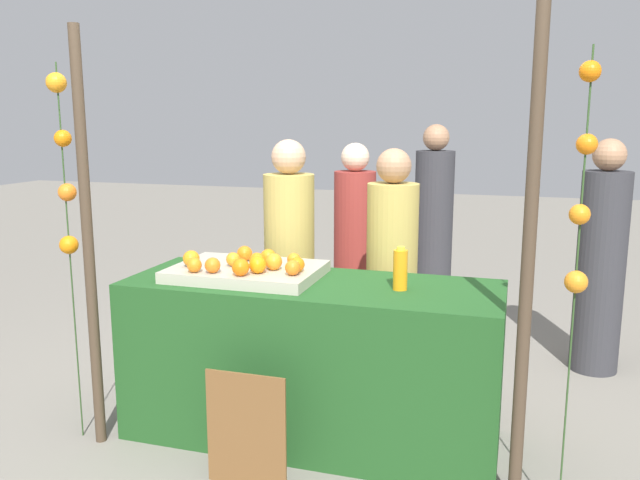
{
  "coord_description": "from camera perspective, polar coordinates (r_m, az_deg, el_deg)",
  "views": [
    {
      "loc": [
        1.01,
        -3.14,
        1.71
      ],
      "look_at": [
        0.0,
        0.15,
        1.07
      ],
      "focal_mm": 36.26,
      "sensor_mm": 36.0,
      "label": 1
    }
  ],
  "objects": [
    {
      "name": "crowd_person_1",
      "position": [
        5.73,
        9.96,
        1.08
      ],
      "size": [
        0.33,
        0.33,
        1.67
      ],
      "color": "#333338",
      "rests_on": "ground_plane"
    },
    {
      "name": "ground_plane",
      "position": [
        3.72,
        -0.71,
        -16.76
      ],
      "size": [
        24.0,
        24.0,
        0.0
      ],
      "primitive_type": "plane",
      "color": "gray"
    },
    {
      "name": "juice_bottle",
      "position": [
        3.27,
        7.1,
        -2.6
      ],
      "size": [
        0.07,
        0.07,
        0.22
      ],
      "color": "orange",
      "rests_on": "stall_counter"
    },
    {
      "name": "vendor_right",
      "position": [
        3.97,
        6.32,
        -3.91
      ],
      "size": [
        0.31,
        0.31,
        1.54
      ],
      "color": "tan",
      "rests_on": "ground_plane"
    },
    {
      "name": "orange_3",
      "position": [
        3.3,
        -2.43,
        -2.46
      ],
      "size": [
        0.08,
        0.08,
        0.08
      ],
      "primitive_type": "sphere",
      "color": "orange",
      "rests_on": "orange_tray"
    },
    {
      "name": "vendor_left",
      "position": [
        4.13,
        -2.7,
        -3.0
      ],
      "size": [
        0.32,
        0.32,
        1.59
      ],
      "color": "tan",
      "rests_on": "ground_plane"
    },
    {
      "name": "chalkboard_sign",
      "position": [
        3.17,
        -6.47,
        -16.4
      ],
      "size": [
        0.4,
        0.03,
        0.58
      ],
      "color": "brown",
      "rests_on": "ground_plane"
    },
    {
      "name": "garland_strand_right",
      "position": [
        2.74,
        22.12,
        3.68
      ],
      "size": [
        0.09,
        0.1,
        1.99
      ],
      "color": "#2D4C23",
      "rests_on": "ground_plane"
    },
    {
      "name": "orange_1",
      "position": [
        3.39,
        -9.46,
        -2.22
      ],
      "size": [
        0.08,
        0.08,
        0.08
      ],
      "primitive_type": "sphere",
      "color": "orange",
      "rests_on": "orange_tray"
    },
    {
      "name": "orange_4",
      "position": [
        3.47,
        -5.57,
        -1.81
      ],
      "size": [
        0.08,
        0.08,
        0.08
      ],
      "primitive_type": "sphere",
      "color": "orange",
      "rests_on": "orange_tray"
    },
    {
      "name": "orange_2",
      "position": [
        3.31,
        -7.03,
        -2.41
      ],
      "size": [
        0.09,
        0.09,
        0.09
      ],
      "primitive_type": "sphere",
      "color": "orange",
      "rests_on": "orange_tray"
    },
    {
      "name": "orange_11",
      "position": [
        3.37,
        -2.03,
        -2.18
      ],
      "size": [
        0.08,
        0.08,
        0.08
      ],
      "primitive_type": "sphere",
      "color": "orange",
      "rests_on": "orange_tray"
    },
    {
      "name": "orange_9",
      "position": [
        3.43,
        -11.04,
        -2.19
      ],
      "size": [
        0.08,
        0.08,
        0.08
      ],
      "primitive_type": "sphere",
      "color": "orange",
      "rests_on": "orange_tray"
    },
    {
      "name": "orange_10",
      "position": [
        3.5,
        -2.32,
        -1.75
      ],
      "size": [
        0.07,
        0.07,
        0.07
      ],
      "primitive_type": "sphere",
      "color": "orange",
      "rests_on": "orange_tray"
    },
    {
      "name": "orange_0",
      "position": [
        3.36,
        -5.53,
        -2.19
      ],
      "size": [
        0.09,
        0.09,
        0.09
      ],
      "primitive_type": "sphere",
      "color": "orange",
      "rests_on": "orange_tray"
    },
    {
      "name": "stall_counter",
      "position": [
        3.54,
        -0.73,
        -10.54
      ],
      "size": [
        1.98,
        0.72,
        0.87
      ],
      "primitive_type": "cube",
      "color": "#1E4C1E",
      "rests_on": "ground_plane"
    },
    {
      "name": "canopy_post_left",
      "position": [
        3.5,
        -19.78,
        -0.35
      ],
      "size": [
        0.06,
        0.06,
        2.17
      ],
      "primitive_type": "cylinder",
      "color": "#473828",
      "rests_on": "ground_plane"
    },
    {
      "name": "garland_strand_left",
      "position": [
        3.55,
        -21.67,
        5.98
      ],
      "size": [
        0.11,
        0.1,
        1.99
      ],
      "color": "#2D4C23",
      "rests_on": "ground_plane"
    },
    {
      "name": "orange_tray",
      "position": [
        3.54,
        -6.48,
        -2.79
      ],
      "size": [
        0.79,
        0.56,
        0.06
      ],
      "primitive_type": "cube",
      "color": "#B2AD99",
      "rests_on": "stall_counter"
    },
    {
      "name": "crowd_person_0",
      "position": [
        4.85,
        3.05,
        -1.21
      ],
      "size": [
        0.31,
        0.31,
        1.54
      ],
      "color": "maroon",
      "rests_on": "ground_plane"
    },
    {
      "name": "crowd_person_2",
      "position": [
        4.76,
        23.52,
        -2.06
      ],
      "size": [
        0.32,
        0.32,
        1.59
      ],
      "color": "#333338",
      "rests_on": "ground_plane"
    },
    {
      "name": "orange_8",
      "position": [
        3.54,
        -7.68,
        -1.69
      ],
      "size": [
        0.08,
        0.08,
        0.08
      ],
      "primitive_type": "sphere",
      "color": "orange",
      "rests_on": "orange_tray"
    },
    {
      "name": "orange_12",
      "position": [
        3.42,
        -4.1,
        -1.92
      ],
      "size": [
        0.09,
        0.09,
        0.09
      ],
      "primitive_type": "sphere",
      "color": "orange",
      "rests_on": "orange_tray"
    },
    {
      "name": "canopy_post_right",
      "position": [
        2.82,
        17.83,
        -2.81
      ],
      "size": [
        0.06,
        0.06,
        2.17
      ],
      "primitive_type": "cylinder",
      "color": "#473828",
      "rests_on": "ground_plane"
    },
    {
      "name": "orange_7",
      "position": [
        3.56,
        -11.3,
        -1.62
      ],
      "size": [
        0.09,
        0.09,
        0.09
      ],
      "primitive_type": "sphere",
      "color": "orange",
      "rests_on": "orange_tray"
    },
    {
      "name": "orange_6",
      "position": [
        3.55,
        -4.59,
        -1.49
      ],
      "size": [
        0.09,
        0.09,
        0.09
      ],
      "primitive_type": "sphere",
      "color": "orange",
      "rests_on": "orange_tray"
    },
    {
      "name": "orange_5",
      "position": [
        3.65,
        -6.67,
        -1.19
      ],
      "size": [
        0.09,
        0.09,
        0.09
      ],
      "primitive_type": "sphere",
      "color": "orange",
      "rests_on": "orange_tray"
    }
  ]
}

